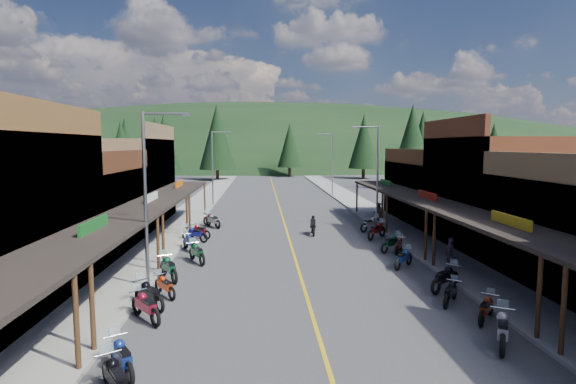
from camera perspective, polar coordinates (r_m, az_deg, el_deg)
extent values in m
plane|color=#38383A|center=(27.09, 0.75, -7.95)|extent=(220.00, 220.00, 0.00)
cube|color=gold|center=(46.72, -1.06, -2.03)|extent=(0.15, 90.00, 0.01)
cube|color=gray|center=(47.16, -11.69, -2.00)|extent=(3.40, 94.00, 0.15)
cube|color=gray|center=(47.87, 9.41, -1.83)|extent=(3.40, 94.00, 0.15)
cylinder|color=#472D19|center=(14.57, -25.27, -14.80)|extent=(0.16, 0.16, 3.00)
cube|color=brown|center=(20.22, -27.40, -1.59)|extent=(0.30, 10.20, 8.20)
cube|color=black|center=(19.84, -23.41, -4.75)|extent=(3.20, 10.20, 0.18)
cylinder|color=#472D19|center=(15.62, -23.60, -13.31)|extent=(0.16, 0.16, 3.00)
cylinder|color=#472D19|center=(23.95, -16.18, -6.37)|extent=(0.16, 0.16, 3.00)
cube|color=#14591E|center=(19.81, -23.43, -4.18)|extent=(0.12, 3.00, 0.70)
cube|color=#3F2111|center=(30.68, -26.60, -2.19)|extent=(8.00, 9.00, 5.00)
cube|color=#3F2111|center=(29.30, -19.72, -1.08)|extent=(0.30, 9.00, 6.20)
cube|color=black|center=(28.94, -16.95, -1.27)|extent=(3.20, 9.00, 0.18)
cylinder|color=#472D19|center=(25.10, -15.57, -5.79)|extent=(0.16, 0.16, 3.00)
cylinder|color=#472D19|center=(32.64, -12.72, -3.02)|extent=(0.16, 0.16, 3.00)
cube|color=silver|center=(28.92, -16.97, -0.88)|extent=(0.12, 3.00, 0.70)
cube|color=brown|center=(39.53, -21.23, 1.19)|extent=(8.00, 10.20, 7.00)
cube|color=brown|center=(38.48, -15.79, 2.15)|extent=(0.30, 10.20, 8.20)
cube|color=black|center=(38.29, -13.63, 0.54)|extent=(3.20, 10.20, 0.18)
cylinder|color=#472D19|center=(33.81, -12.39, -2.70)|extent=(0.16, 0.16, 3.00)
cylinder|color=#472D19|center=(42.65, -10.53, -0.88)|extent=(0.16, 0.16, 3.00)
cube|color=#CC590C|center=(38.27, -13.63, 0.84)|extent=(0.12, 3.00, 0.70)
cylinder|color=#472D19|center=(16.38, 31.57, -12.81)|extent=(0.16, 0.16, 3.00)
cube|color=brown|center=(22.22, 29.62, -3.68)|extent=(0.30, 10.20, 6.20)
cube|color=black|center=(21.48, 26.36, -4.10)|extent=(3.20, 10.20, 0.18)
cylinder|color=#472D19|center=(17.32, 29.25, -11.68)|extent=(0.16, 0.16, 3.00)
cylinder|color=#472D19|center=(25.09, 18.07, -5.87)|extent=(0.16, 0.16, 3.00)
cube|color=gold|center=(21.45, 26.38, -3.57)|extent=(0.12, 3.00, 0.70)
cube|color=#562B19|center=(32.29, 26.13, 0.00)|extent=(8.00, 9.00, 7.00)
cube|color=#562B19|center=(30.52, 19.88, 1.07)|extent=(0.30, 9.00, 8.20)
cube|color=black|center=(30.09, 17.27, -1.01)|extent=(3.20, 9.00, 0.18)
cylinder|color=#472D19|center=(26.19, 17.10, -5.35)|extent=(0.16, 0.16, 3.00)
cylinder|color=#472D19|center=(33.49, 12.42, -2.78)|extent=(0.16, 0.16, 3.00)
cube|color=#B2140F|center=(30.06, 17.28, -0.64)|extent=(0.12, 3.00, 0.70)
cube|color=#4C2D16|center=(40.97, 19.45, 0.01)|extent=(8.00, 10.20, 5.00)
cube|color=#4C2D16|center=(39.57, 14.33, 0.84)|extent=(0.30, 10.20, 6.20)
cube|color=black|center=(39.16, 12.31, 0.69)|extent=(3.20, 10.20, 0.18)
cylinder|color=#472D19|center=(34.63, 11.88, -2.49)|extent=(0.16, 0.16, 3.00)
cylinder|color=#472D19|center=(43.30, 8.74, -0.74)|extent=(0.16, 0.16, 3.00)
cube|color=#14591E|center=(39.14, 12.32, 0.98)|extent=(0.12, 3.00, 0.70)
cylinder|color=gray|center=(21.02, -17.66, -1.20)|extent=(0.16, 0.16, 8.00)
cylinder|color=gray|center=(20.69, -15.28, 9.58)|extent=(2.00, 0.10, 0.10)
cube|color=gray|center=(20.52, -12.78, 9.53)|extent=(0.35, 0.18, 0.12)
cylinder|color=gray|center=(48.56, -9.58, 2.93)|extent=(0.16, 0.16, 8.00)
cylinder|color=gray|center=(48.42, -8.47, 7.55)|extent=(2.00, 0.10, 0.10)
cube|color=gray|center=(48.35, -7.40, 7.51)|extent=(0.35, 0.18, 0.12)
cylinder|color=gray|center=(35.48, 11.30, 1.79)|extent=(0.16, 0.16, 8.00)
cylinder|color=gray|center=(35.18, 9.84, 8.14)|extent=(2.00, 0.10, 0.10)
cube|color=gray|center=(34.98, 8.39, 8.10)|extent=(0.35, 0.18, 0.12)
cylinder|color=gray|center=(57.00, 5.67, 3.42)|extent=(0.16, 0.16, 8.00)
cylinder|color=gray|center=(56.81, 4.70, 7.36)|extent=(2.00, 0.10, 0.10)
cube|color=gray|center=(56.69, 3.80, 7.32)|extent=(0.35, 0.18, 0.12)
ellipsoid|color=black|center=(161.36, -2.79, 3.67)|extent=(310.00, 140.00, 60.00)
cylinder|color=black|center=(96.24, -26.78, 2.06)|extent=(0.60, 0.60, 2.00)
cone|color=black|center=(96.08, -26.93, 5.33)|extent=(5.04, 5.04, 9.00)
cylinder|color=black|center=(98.87, -16.38, 2.55)|extent=(0.60, 0.60, 2.00)
cone|color=black|center=(98.72, -16.48, 6.17)|extent=(5.88, 5.88, 10.50)
cylinder|color=black|center=(84.79, -8.93, 2.19)|extent=(0.60, 0.60, 2.00)
cone|color=black|center=(84.62, -9.00, 6.92)|extent=(6.72, 6.72, 12.00)
cylinder|color=black|center=(92.58, 0.21, 2.57)|extent=(0.60, 0.60, 2.00)
cone|color=black|center=(92.41, 0.21, 5.98)|extent=(5.04, 5.04, 9.00)
cylinder|color=black|center=(88.67, 9.54, 2.34)|extent=(0.60, 0.60, 2.00)
cone|color=black|center=(88.50, 9.61, 6.38)|extent=(5.88, 5.88, 10.50)
cylinder|color=black|center=(104.74, 16.62, 2.72)|extent=(0.60, 0.60, 2.00)
cone|color=black|center=(104.60, 16.74, 6.55)|extent=(6.72, 6.72, 12.00)
cylinder|color=black|center=(102.32, 24.50, 2.36)|extent=(0.60, 0.60, 2.00)
cone|color=black|center=(102.17, 24.63, 5.44)|extent=(5.04, 5.04, 9.00)
cylinder|color=black|center=(106.69, -19.85, 2.67)|extent=(0.60, 0.60, 2.00)
cone|color=black|center=(106.55, -19.97, 6.03)|extent=(5.88, 5.88, 10.50)
cylinder|color=black|center=(69.41, -20.26, 1.06)|extent=(0.60, 0.60, 2.00)
cone|color=black|center=(69.19, -20.41, 5.18)|extent=(4.48, 4.48, 8.00)
cylinder|color=black|center=(76.00, 16.50, 1.58)|extent=(0.60, 0.60, 2.00)
cone|color=black|center=(75.80, 16.62, 5.65)|extent=(4.93, 4.93, 8.80)
cylinder|color=black|center=(78.09, -15.34, 1.72)|extent=(0.60, 0.60, 2.00)
cone|color=black|center=(77.89, -15.46, 5.98)|extent=(5.38, 5.38, 9.60)
cylinder|color=black|center=(68.09, 15.34, 1.13)|extent=(0.60, 0.60, 2.00)
cone|color=black|center=(67.87, 15.49, 6.35)|extent=(5.82, 5.82, 10.40)
imported|color=#271C2A|center=(24.61, 19.87, -7.37)|extent=(0.49, 0.67, 1.69)
imported|color=brown|center=(37.79, 11.42, -2.58)|extent=(0.84, 0.53, 1.64)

